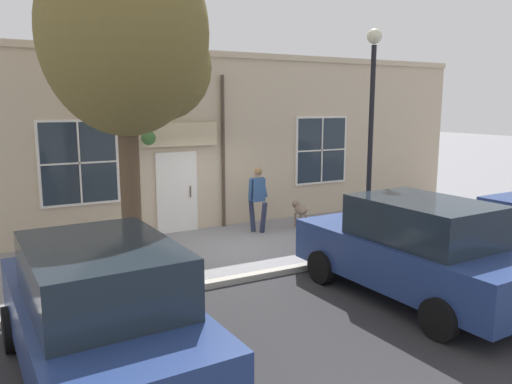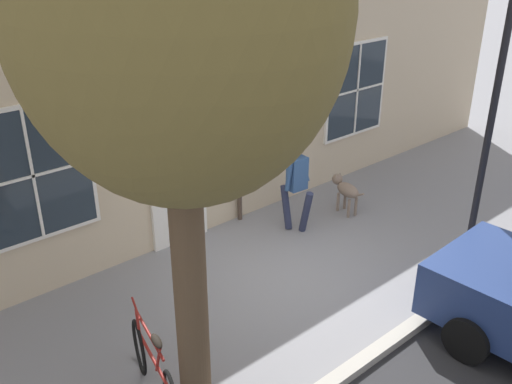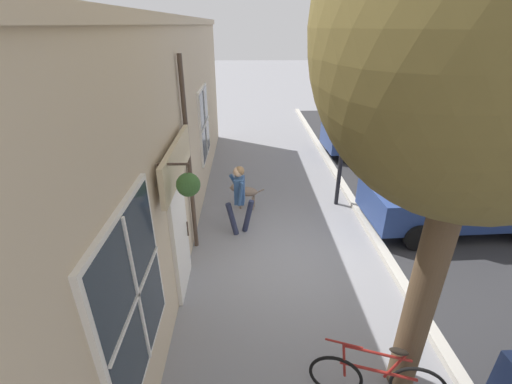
{
  "view_description": "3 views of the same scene",
  "coord_description": "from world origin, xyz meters",
  "px_view_note": "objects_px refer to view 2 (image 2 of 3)",
  "views": [
    {
      "loc": [
        10.01,
        -4.93,
        3.29
      ],
      "look_at": [
        -1.15,
        1.15,
        1.07
      ],
      "focal_mm": 35.0,
      "sensor_mm": 36.0,
      "label": 1
    },
    {
      "loc": [
        5.38,
        -5.43,
        5.1
      ],
      "look_at": [
        -0.79,
        -0.07,
        1.27
      ],
      "focal_mm": 40.0,
      "sensor_mm": 36.0,
      "label": 2
    },
    {
      "loc": [
        -0.96,
        -5.81,
        4.52
      ],
      "look_at": [
        -0.74,
        1.54,
        0.9
      ],
      "focal_mm": 24.0,
      "sensor_mm": 36.0,
      "label": 3
    }
  ],
  "objects_px": {
    "dog_on_leash": "(346,189)",
    "pedestrian_walking": "(297,178)",
    "street_lamp": "(500,72)",
    "street_tree_by_curb": "(185,20)",
    "leaning_bicycle": "(154,369)"
  },
  "relations": [
    {
      "from": "dog_on_leash",
      "to": "street_lamp",
      "type": "bearing_deg",
      "value": 3.2
    },
    {
      "from": "dog_on_leash",
      "to": "leaning_bicycle",
      "type": "height_order",
      "value": "leaning_bicycle"
    },
    {
      "from": "street_tree_by_curb",
      "to": "dog_on_leash",
      "type": "bearing_deg",
      "value": 113.71
    },
    {
      "from": "street_lamp",
      "to": "pedestrian_walking",
      "type": "bearing_deg",
      "value": -152.53
    },
    {
      "from": "dog_on_leash",
      "to": "pedestrian_walking",
      "type": "bearing_deg",
      "value": -95.09
    },
    {
      "from": "pedestrian_walking",
      "to": "leaning_bicycle",
      "type": "relative_size",
      "value": 1.01
    },
    {
      "from": "street_lamp",
      "to": "leaning_bicycle",
      "type": "bearing_deg",
      "value": -98.65
    },
    {
      "from": "dog_on_leash",
      "to": "street_tree_by_curb",
      "type": "distance_m",
      "value": 6.72
    },
    {
      "from": "street_tree_by_curb",
      "to": "pedestrian_walking",
      "type": "bearing_deg",
      "value": 121.49
    },
    {
      "from": "leaning_bicycle",
      "to": "street_lamp",
      "type": "height_order",
      "value": "street_lamp"
    },
    {
      "from": "pedestrian_walking",
      "to": "street_tree_by_curb",
      "type": "distance_m",
      "value": 5.55
    },
    {
      "from": "pedestrian_walking",
      "to": "street_lamp",
      "type": "relative_size",
      "value": 0.35
    },
    {
      "from": "dog_on_leash",
      "to": "street_lamp",
      "type": "height_order",
      "value": "street_lamp"
    },
    {
      "from": "pedestrian_walking",
      "to": "street_lamp",
      "type": "bearing_deg",
      "value": 27.47
    },
    {
      "from": "pedestrian_walking",
      "to": "street_tree_by_curb",
      "type": "height_order",
      "value": "street_tree_by_curb"
    }
  ]
}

